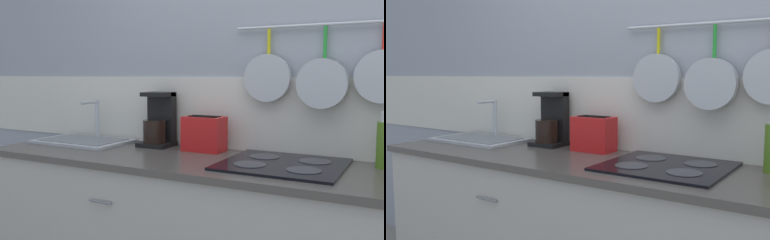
% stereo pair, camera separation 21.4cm
% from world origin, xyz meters
% --- Properties ---
extents(wall_back, '(7.20, 0.16, 2.60)m').
position_xyz_m(wall_back, '(0.00, 0.36, 1.27)').
color(wall_back, '#999EA8').
rests_on(wall_back, ground_plane).
extents(countertop, '(3.27, 0.65, 0.03)m').
position_xyz_m(countertop, '(0.00, 0.00, 0.90)').
color(countertop, '#4C4742').
rests_on(countertop, cabinet_base).
extents(sink_basin, '(0.57, 0.37, 0.25)m').
position_xyz_m(sink_basin, '(-1.31, 0.12, 0.93)').
color(sink_basin, '#B7BABF').
rests_on(sink_basin, countertop).
extents(coffee_maker, '(0.19, 0.18, 0.32)m').
position_xyz_m(coffee_maker, '(-0.82, 0.23, 1.04)').
color(coffee_maker, black).
rests_on(coffee_maker, countertop).
extents(toaster, '(0.24, 0.14, 0.19)m').
position_xyz_m(toaster, '(-0.51, 0.21, 1.01)').
color(toaster, red).
rests_on(toaster, countertop).
extents(cooktop, '(0.55, 0.52, 0.01)m').
position_xyz_m(cooktop, '(-0.01, 0.05, 0.92)').
color(cooktop, black).
rests_on(cooktop, countertop).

